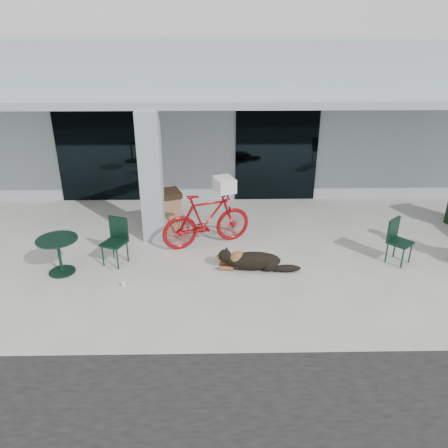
{
  "coord_description": "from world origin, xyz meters",
  "views": [
    {
      "loc": [
        0.03,
        -7.52,
        4.74
      ],
      "look_at": [
        0.19,
        0.86,
        1.0
      ],
      "focal_mm": 35.0,
      "sensor_mm": 36.0,
      "label": 1
    }
  ],
  "objects_px": {
    "dog": "(254,260)",
    "cafe_chair_far_a": "(400,242)",
    "cafe_chair_near": "(114,242)",
    "bicycle": "(207,220)",
    "cafe_table_near": "(60,256)",
    "trash_receptacle": "(168,210)"
  },
  "relations": [
    {
      "from": "bicycle",
      "to": "dog",
      "type": "distance_m",
      "value": 1.63
    },
    {
      "from": "cafe_chair_far_a",
      "to": "trash_receptacle",
      "type": "distance_m",
      "value": 5.56
    },
    {
      "from": "dog",
      "to": "cafe_table_near",
      "type": "relative_size",
      "value": 1.59
    },
    {
      "from": "dog",
      "to": "cafe_chair_far_a",
      "type": "xyz_separation_m",
      "value": [
        3.22,
        0.24,
        0.28
      ]
    },
    {
      "from": "bicycle",
      "to": "cafe_table_near",
      "type": "relative_size",
      "value": 2.56
    },
    {
      "from": "cafe_table_near",
      "to": "bicycle",
      "type": "bearing_deg",
      "value": 22.36
    },
    {
      "from": "dog",
      "to": "cafe_chair_far_a",
      "type": "relative_size",
      "value": 1.35
    },
    {
      "from": "bicycle",
      "to": "cafe_chair_far_a",
      "type": "xyz_separation_m",
      "value": [
        4.25,
        -0.96,
        -0.15
      ]
    },
    {
      "from": "dog",
      "to": "cafe_chair_far_a",
      "type": "distance_m",
      "value": 3.24
    },
    {
      "from": "cafe_chair_near",
      "to": "cafe_chair_far_a",
      "type": "bearing_deg",
      "value": 22.98
    },
    {
      "from": "cafe_table_near",
      "to": "cafe_chair_far_a",
      "type": "height_order",
      "value": "cafe_chair_far_a"
    },
    {
      "from": "trash_receptacle",
      "to": "cafe_table_near",
      "type": "bearing_deg",
      "value": -133.8
    },
    {
      "from": "cafe_chair_near",
      "to": "cafe_chair_far_a",
      "type": "relative_size",
      "value": 1.03
    },
    {
      "from": "cafe_chair_near",
      "to": "cafe_chair_far_a",
      "type": "xyz_separation_m",
      "value": [
        6.24,
        -0.06,
        -0.02
      ]
    },
    {
      "from": "cafe_table_near",
      "to": "cafe_chair_far_a",
      "type": "distance_m",
      "value": 7.33
    },
    {
      "from": "cafe_chair_far_a",
      "to": "trash_receptacle",
      "type": "bearing_deg",
      "value": 118.53
    },
    {
      "from": "trash_receptacle",
      "to": "bicycle",
      "type": "bearing_deg",
      "value": -42.05
    },
    {
      "from": "cafe_chair_far_a",
      "to": "bicycle",
      "type": "bearing_deg",
      "value": 125.33
    },
    {
      "from": "cafe_chair_far_a",
      "to": "dog",
      "type": "bearing_deg",
      "value": 142.33
    },
    {
      "from": "bicycle",
      "to": "trash_receptacle",
      "type": "relative_size",
      "value": 2.07
    },
    {
      "from": "cafe_table_near",
      "to": "cafe_chair_near",
      "type": "xyz_separation_m",
      "value": [
        1.08,
        0.36,
        0.12
      ]
    },
    {
      "from": "cafe_table_near",
      "to": "trash_receptacle",
      "type": "bearing_deg",
      "value": 46.2
    }
  ]
}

